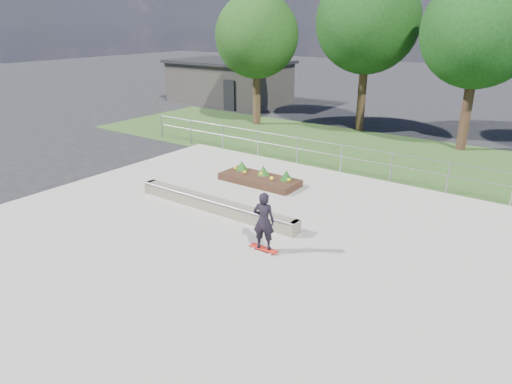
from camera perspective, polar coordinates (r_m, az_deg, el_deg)
ground at (r=12.44m, az=-4.81°, el=-6.55°), size 120.00×120.00×0.00m
grass_verge at (r=21.43m, az=14.57°, el=4.68°), size 30.00×8.00×0.02m
concrete_slab at (r=12.42m, az=-4.82°, el=-6.43°), size 15.00×15.00×0.06m
fence at (r=18.11m, az=10.64°, el=4.61°), size 20.06×0.06×1.20m
building at (r=34.11m, az=-3.33°, el=13.64°), size 8.40×5.40×3.00m
tree_far_left at (r=26.26m, az=0.08°, el=18.89°), size 4.55×4.55×7.15m
tree_mid_left at (r=25.31m, az=13.79°, el=19.98°), size 5.25×5.25×8.25m
tree_mid_right at (r=22.76m, az=26.14°, el=17.59°), size 4.90×4.90×7.70m
grind_ledge at (r=14.30m, az=-5.20°, el=-1.64°), size 6.00×0.44×0.43m
planter_bed at (r=16.76m, az=0.53°, el=1.78°), size 3.00×1.20×0.61m
skateboarder at (r=11.57m, az=0.97°, el=-3.68°), size 0.80×0.52×1.62m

